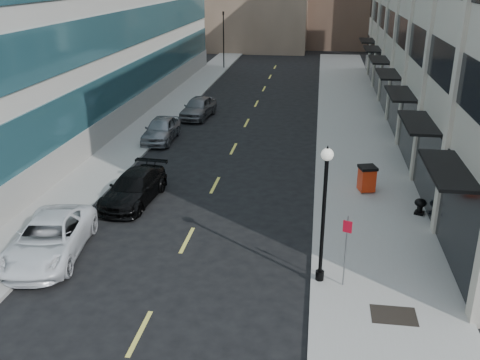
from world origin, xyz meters
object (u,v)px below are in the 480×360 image
(urn_planter, at_px, (420,205))
(car_grey_sedan, at_px, (198,107))
(car_silver_sedan, at_px, (161,129))
(traffic_signal, at_px, (223,15))
(trash_bin, at_px, (367,178))
(car_black_pickup, at_px, (134,188))
(lamppost, at_px, (324,204))
(sign_post, at_px, (346,242))
(car_white_van, at_px, (49,239))

(urn_planter, bearing_deg, car_grey_sedan, 130.87)
(car_silver_sedan, relative_size, urn_planter, 6.16)
(traffic_signal, bearing_deg, trash_bin, -69.17)
(car_black_pickup, xyz_separation_m, lamppost, (8.63, -5.85, 2.32))
(traffic_signal, relative_size, car_black_pickup, 1.46)
(urn_planter, bearing_deg, car_silver_sedan, 146.87)
(urn_planter, bearing_deg, lamppost, -125.42)
(car_silver_sedan, xyz_separation_m, car_grey_sedan, (1.08, 6.00, 0.01))
(sign_post, bearing_deg, trash_bin, 101.92)
(lamppost, height_order, sign_post, lamppost)
(traffic_signal, xyz_separation_m, sign_post, (11.59, -42.67, -3.92))
(traffic_signal, xyz_separation_m, car_white_van, (0.70, -42.00, -4.98))
(trash_bin, xyz_separation_m, sign_post, (-1.37, -8.61, 0.96))
(car_white_van, distance_m, car_black_pickup, 5.61)
(sign_post, bearing_deg, lamppost, -175.31)
(traffic_signal, distance_m, urn_planter, 39.74)
(car_grey_sedan, height_order, urn_planter, car_grey_sedan)
(car_white_van, distance_m, urn_planter, 15.45)
(trash_bin, height_order, lamppost, lamppost)
(car_grey_sedan, bearing_deg, urn_planter, -43.01)
(lamppost, bearing_deg, car_silver_sedan, 123.18)
(car_silver_sedan, distance_m, car_grey_sedan, 6.10)
(car_white_van, relative_size, car_grey_sedan, 1.19)
(traffic_signal, relative_size, sign_post, 2.70)
(car_black_pickup, relative_size, trash_bin, 3.75)
(car_white_van, bearing_deg, lamppost, -10.31)
(traffic_signal, bearing_deg, urn_planter, -67.47)
(car_white_van, xyz_separation_m, car_grey_sedan, (1.08, 21.00, 0.03))
(traffic_signal, distance_m, lamppost, 43.88)
(traffic_signal, height_order, car_black_pickup, traffic_signal)
(urn_planter, bearing_deg, traffic_signal, 112.53)
(car_white_van, relative_size, urn_planter, 7.41)
(car_grey_sedan, bearing_deg, trash_bin, -43.31)
(car_silver_sedan, relative_size, car_grey_sedan, 0.98)
(car_silver_sedan, bearing_deg, trash_bin, -30.54)
(sign_post, xyz_separation_m, urn_planter, (3.51, 6.28, -1.21))
(car_silver_sedan, bearing_deg, lamppost, -57.41)
(traffic_signal, bearing_deg, car_black_pickup, -86.61)
(lamppost, relative_size, sign_post, 1.89)
(car_silver_sedan, distance_m, sign_post, 19.11)
(car_white_van, distance_m, car_grey_sedan, 21.03)
(traffic_signal, bearing_deg, lamppost, -75.72)
(lamppost, bearing_deg, car_white_van, 177.49)
(car_black_pickup, height_order, sign_post, sign_post)
(car_black_pickup, xyz_separation_m, car_silver_sedan, (-1.47, 9.59, 0.06))
(car_black_pickup, bearing_deg, urn_planter, 5.50)
(car_silver_sedan, bearing_deg, car_grey_sedan, 79.23)
(car_silver_sedan, bearing_deg, traffic_signal, 90.89)
(lamppost, bearing_deg, sign_post, -16.28)
(trash_bin, height_order, urn_planter, trash_bin)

